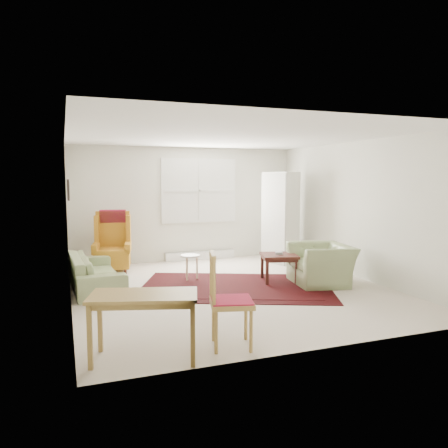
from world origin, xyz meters
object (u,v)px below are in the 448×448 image
object	(u,v)px
wingback_chair	(112,242)
coffee_table	(279,268)
cabinet	(280,218)
armchair	(321,260)
desk_chair	(232,300)
sofa	(95,265)
desk	(144,326)
stool	(190,267)

from	to	relation	value
wingback_chair	coffee_table	bearing A→B (deg)	-23.99
cabinet	armchair	bearing A→B (deg)	-110.89
desk_chair	sofa	bearing A→B (deg)	35.45
wingback_chair	coffee_table	distance (m)	3.27
wingback_chair	desk	bearing A→B (deg)	-80.96
coffee_table	cabinet	world-z (taller)	cabinet
coffee_table	wingback_chair	bearing A→B (deg)	145.13
wingback_chair	coffee_table	world-z (taller)	wingback_chair
wingback_chair	stool	bearing A→B (deg)	-32.46
desk	desk_chair	size ratio (longest dim) A/B	1.03
wingback_chair	desk	world-z (taller)	wingback_chair
coffee_table	cabinet	bearing A→B (deg)	61.90
sofa	desk	world-z (taller)	sofa
stool	desk	size ratio (longest dim) A/B	0.43
wingback_chair	cabinet	distance (m)	3.54
desk	desk_chair	distance (m)	0.96
stool	desk	world-z (taller)	desk
wingback_chair	desk_chair	size ratio (longest dim) A/B	1.16
armchair	desk_chair	size ratio (longest dim) A/B	1.02
coffee_table	stool	world-z (taller)	coffee_table
wingback_chair	coffee_table	size ratio (longest dim) A/B	1.97
wingback_chair	armchair	bearing A→B (deg)	-23.42
armchair	desk_chair	bearing A→B (deg)	-40.16
sofa	armchair	world-z (taller)	armchair
stool	desk	xyz separation A→B (m)	(-1.38, -3.18, 0.11)
sofa	stool	xyz separation A→B (m)	(1.65, 0.02, -0.15)
sofa	desk	xyz separation A→B (m)	(0.27, -3.17, -0.04)
wingback_chair	desk_chair	world-z (taller)	wingback_chair
armchair	cabinet	distance (m)	2.05
coffee_table	desk_chair	bearing A→B (deg)	-126.77
sofa	cabinet	size ratio (longest dim) A/B	0.97
armchair	cabinet	xyz separation A→B (m)	(0.22, 1.96, 0.57)
wingback_chair	desk_chair	xyz separation A→B (m)	(0.81, -4.36, -0.08)
sofa	cabinet	distance (m)	4.07
sofa	desk_chair	size ratio (longest dim) A/B	1.83
armchair	stool	size ratio (longest dim) A/B	2.30
cabinet	sofa	bearing A→B (deg)	178.63
armchair	stool	bearing A→B (deg)	-108.20
sofa	wingback_chair	xyz separation A→B (m)	(0.41, 1.19, 0.22)
armchair	wingback_chair	bearing A→B (deg)	-114.87
desk_chair	armchair	bearing A→B (deg)	-35.06
coffee_table	stool	distance (m)	1.59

